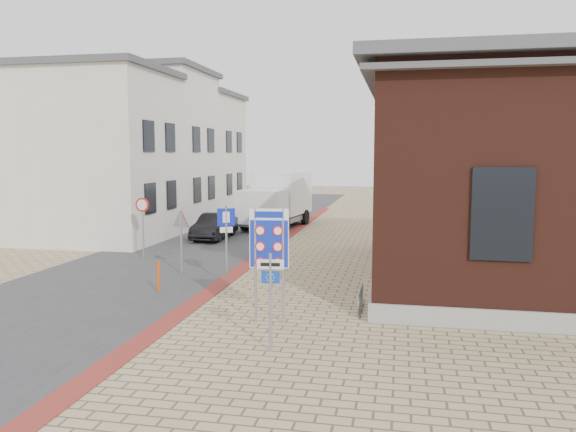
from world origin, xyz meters
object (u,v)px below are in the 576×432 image
Objects in this scene: sedan at (214,226)px; bollard at (159,277)px; essen_sign at (271,288)px; parking_sign at (226,231)px; box_truck at (277,199)px; border_sign at (269,241)px.

sedan reaches higher than bollard.
parking_sign is (-2.80, 5.76, 0.36)m from essen_sign.
essen_sign is 6.29m from bollard.
parking_sign is 2.64× the size of bollard.
sedan is 9.95m from parking_sign.
bollard is (-0.22, -15.74, -1.15)m from box_truck.
border_sign is 1.35× the size of essen_sign.
box_truck is at bearing 89.19° from bollard.
essen_sign is at bearing -69.87° from box_truck.
border_sign is (5.86, -12.98, 1.44)m from sedan.
sedan is 0.60× the size of box_truck.
box_truck reaches higher than border_sign.
sedan is at bearing -104.34° from box_truck.
parking_sign reaches higher than sedan.
essen_sign is (0.50, -2.00, -0.69)m from border_sign.
parking_sign reaches higher than bollard.
sedan is 10.85m from bollard.
box_truck is 18.43m from border_sign.
essen_sign reaches higher than bollard.
border_sign reaches higher than bollard.
essen_sign is (6.36, -14.98, 0.75)m from sedan.
box_truck is 20.49m from essen_sign.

